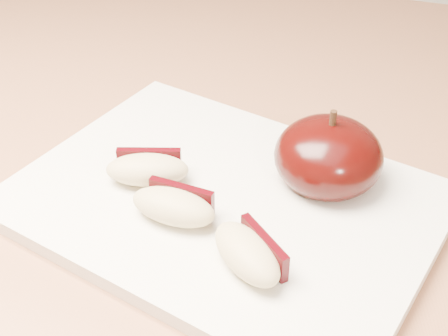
% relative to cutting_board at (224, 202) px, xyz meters
% --- Properties ---
extents(back_cabinet, '(2.40, 0.62, 0.94)m').
position_rel_cutting_board_xyz_m(back_cabinet, '(-0.08, 0.83, -0.44)').
color(back_cabinet, silver).
rests_on(back_cabinet, ground).
extents(cutting_board, '(0.34, 0.28, 0.01)m').
position_rel_cutting_board_xyz_m(cutting_board, '(0.00, 0.00, 0.00)').
color(cutting_board, silver).
rests_on(cutting_board, island_counter).
extents(apple_half, '(0.09, 0.09, 0.07)m').
position_rel_cutting_board_xyz_m(apple_half, '(0.06, 0.04, 0.03)').
color(apple_half, black).
rests_on(apple_half, cutting_board).
extents(apple_wedge_a, '(0.07, 0.05, 0.02)m').
position_rel_cutting_board_xyz_m(apple_wedge_a, '(-0.06, -0.00, 0.02)').
color(apple_wedge_a, tan).
rests_on(apple_wedge_a, cutting_board).
extents(apple_wedge_b, '(0.06, 0.03, 0.02)m').
position_rel_cutting_board_xyz_m(apple_wedge_b, '(-0.02, -0.03, 0.02)').
color(apple_wedge_b, tan).
rests_on(apple_wedge_b, cutting_board).
extents(apple_wedge_c, '(0.07, 0.06, 0.02)m').
position_rel_cutting_board_xyz_m(apple_wedge_c, '(0.04, -0.06, 0.02)').
color(apple_wedge_c, tan).
rests_on(apple_wedge_c, cutting_board).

